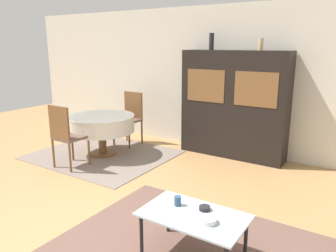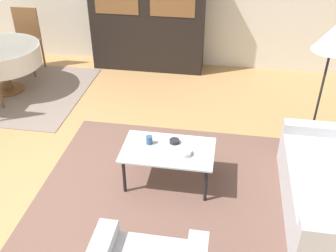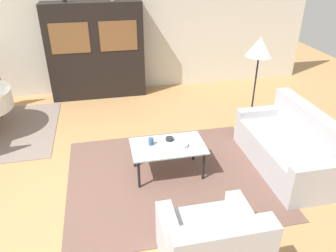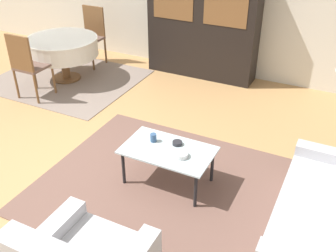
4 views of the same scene
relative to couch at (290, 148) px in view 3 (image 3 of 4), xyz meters
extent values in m
plane|color=tan|center=(-2.89, -0.15, -0.31)|extent=(14.00, 14.00, 0.00)
cube|color=beige|center=(-2.89, 3.48, 1.04)|extent=(10.00, 0.06, 2.70)
cube|color=brown|center=(-1.70, 0.09, -0.30)|extent=(2.76, 2.34, 0.01)
cube|color=#B2B2B7|center=(-0.05, 0.00, -0.09)|extent=(0.83, 1.71, 0.44)
cube|color=#B2B2B7|center=(0.26, 0.00, 0.34)|extent=(0.20, 1.71, 0.41)
cube|color=#B2B2B7|center=(-0.05, -0.78, 0.20)|extent=(0.83, 0.16, 0.12)
cube|color=#B2B2B7|center=(-0.05, 0.78, 0.20)|extent=(0.83, 0.16, 0.12)
cube|color=#B2B2B7|center=(-1.64, -1.39, -0.09)|extent=(0.90, 0.82, 0.43)
cube|color=#B2B2B7|center=(-1.64, -1.69, 0.32)|extent=(0.90, 0.20, 0.39)
cube|color=#B2B2B7|center=(-2.01, -1.39, 0.19)|extent=(0.16, 0.82, 0.12)
cube|color=#B2B2B7|center=(-1.27, -1.39, 0.19)|extent=(0.16, 0.82, 0.12)
cylinder|color=black|center=(-2.15, -0.05, -0.09)|extent=(0.04, 0.04, 0.42)
cylinder|color=black|center=(-1.28, -0.05, -0.09)|extent=(0.04, 0.04, 0.42)
cylinder|color=black|center=(-2.15, 0.42, -0.09)|extent=(0.04, 0.04, 0.42)
cylinder|color=black|center=(-1.28, 0.42, -0.09)|extent=(0.04, 0.04, 0.42)
cube|color=silver|center=(-1.72, 0.19, 0.14)|extent=(0.99, 0.60, 0.02)
cube|color=black|center=(-2.56, 3.21, 0.64)|extent=(1.89, 0.45, 1.90)
cube|color=brown|center=(-3.01, 2.98, 0.97)|extent=(0.72, 0.01, 0.57)
cube|color=brown|center=(-2.10, 2.98, 0.97)|extent=(0.72, 0.01, 0.57)
cylinder|color=brown|center=(-4.38, 2.87, -0.06)|extent=(0.04, 0.04, 0.48)
cylinder|color=black|center=(-0.06, 1.14, -0.29)|extent=(0.28, 0.28, 0.02)
cylinder|color=black|center=(-0.06, 1.14, 0.37)|extent=(0.03, 0.03, 1.30)
cone|color=silver|center=(-0.06, 1.14, 1.14)|extent=(0.43, 0.43, 0.30)
cylinder|color=#33517A|center=(-1.93, 0.26, 0.19)|extent=(0.07, 0.07, 0.10)
cylinder|color=white|center=(-1.54, 0.13, 0.17)|extent=(0.16, 0.16, 0.05)
cylinder|color=#232328|center=(-1.67, 0.32, 0.17)|extent=(0.11, 0.11, 0.04)
camera|label=1|loc=(-0.41, -2.26, 1.69)|focal=35.00mm
camera|label=2|loc=(-1.17, -3.15, 2.64)|focal=42.00mm
camera|label=3|loc=(-2.49, -3.45, 2.47)|focal=35.00mm
camera|label=4|loc=(-0.15, -2.96, 2.57)|focal=42.00mm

